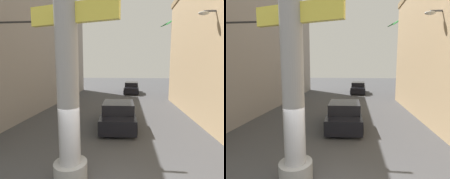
{
  "view_description": "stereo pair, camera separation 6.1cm",
  "coord_description": "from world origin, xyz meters",
  "views": [
    {
      "loc": [
        0.87,
        -3.88,
        3.73
      ],
      "look_at": [
        0.0,
        5.58,
        2.48
      ],
      "focal_mm": 28.0,
      "sensor_mm": 36.0,
      "label": 1
    },
    {
      "loc": [
        0.93,
        -3.88,
        3.73
      ],
      "look_at": [
        0.0,
        5.58,
        2.48
      ],
      "focal_mm": 28.0,
      "sensor_mm": 36.0,
      "label": 2
    }
  ],
  "objects": [
    {
      "name": "palm_tree_mid_right",
      "position": [
        7.17,
        11.13,
        4.25
      ],
      "size": [
        2.58,
        2.6,
        6.23
      ],
      "color": "brown",
      "rests_on": "ground"
    },
    {
      "name": "pedestrian_mid_right",
      "position": [
        6.06,
        8.22,
        1.02
      ],
      "size": [
        0.38,
        0.38,
        1.74
      ],
      "color": "black",
      "rests_on": "ground"
    },
    {
      "name": "car_lead",
      "position": [
        0.29,
        6.9,
        0.7
      ],
      "size": [
        2.26,
        4.86,
        1.56
      ],
      "color": "black",
      "rests_on": "ground"
    },
    {
      "name": "building_left",
      "position": [
        -9.79,
        12.67,
        6.09
      ],
      "size": [
        7.22,
        22.23,
        12.17
      ],
      "color": "gray",
      "rests_on": "ground"
    },
    {
      "name": "palm_tree_far_right",
      "position": [
        6.46,
        19.43,
        5.48
      ],
      "size": [
        3.33,
        3.36,
        9.59
      ],
      "color": "brown",
      "rests_on": "ground"
    },
    {
      "name": "car_far",
      "position": [
        1.38,
        20.79,
        0.74
      ],
      "size": [
        2.2,
        4.74,
        1.56
      ],
      "color": "black",
      "rests_on": "ground"
    },
    {
      "name": "ground_plane",
      "position": [
        0.0,
        10.0,
        0.0
      ],
      "size": [
        87.17,
        87.17,
        0.0
      ],
      "primitive_type": "plane",
      "color": "#424244"
    },
    {
      "name": "traffic_light_mast",
      "position": [
        -4.95,
        5.21,
        4.36
      ],
      "size": [
        5.52,
        0.32,
        6.16
      ],
      "color": "#333333",
      "rests_on": "ground"
    },
    {
      "name": "neon_sign_pole",
      "position": [
        -0.92,
        1.2,
        5.02
      ],
      "size": [
        3.15,
        1.06,
        10.33
      ],
      "color": "#9E9EA3",
      "rests_on": "ground"
    }
  ]
}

